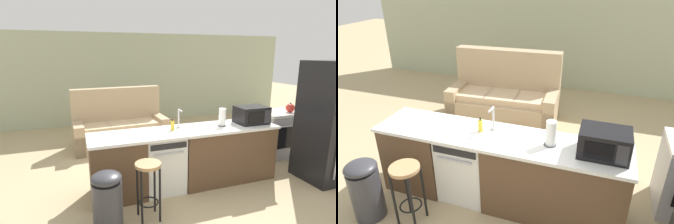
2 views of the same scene
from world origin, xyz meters
The scene contains 14 objects.
ground_plane centered at (0.00, 0.00, 0.00)m, with size 24.00×24.00×0.00m, color tan.
wall_back centered at (0.30, 4.20, 1.30)m, with size 10.00×0.06×2.60m.
kitchen_counter centered at (0.24, 0.00, 0.42)m, with size 2.94×0.66×0.90m.
dishwasher centered at (-0.25, 0.00, 0.42)m, with size 0.58×0.61×0.84m.
stove_range centered at (2.35, 0.55, 0.45)m, with size 0.76×0.68×0.90m.
refrigerator centered at (2.35, -0.55, 0.96)m, with size 0.72×0.73×1.92m.
microwave centered at (1.29, 0.00, 1.04)m, with size 0.50×0.37×0.28m.
sink_faucet centered at (0.06, 0.12, 1.03)m, with size 0.07×0.18×0.30m.
paper_towel_roll centered at (0.75, 0.01, 1.04)m, with size 0.14×0.14×0.28m.
soap_bottle centered at (-0.07, 0.05, 0.97)m, with size 0.06×0.06×0.18m.
kettle centered at (2.52, 0.42, 0.99)m, with size 0.21×0.17×0.19m.
bar_stool centered at (-0.64, -0.66, 0.54)m, with size 0.32×0.32×0.74m.
trash_bin centered at (-1.15, -0.74, 0.38)m, with size 0.35×0.35×0.74m.
couch centered at (-0.53, 2.24, 0.39)m, with size 2.05×1.01×1.27m.
Camera 1 is at (-1.39, -3.50, 2.03)m, focal length 28.00 mm.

